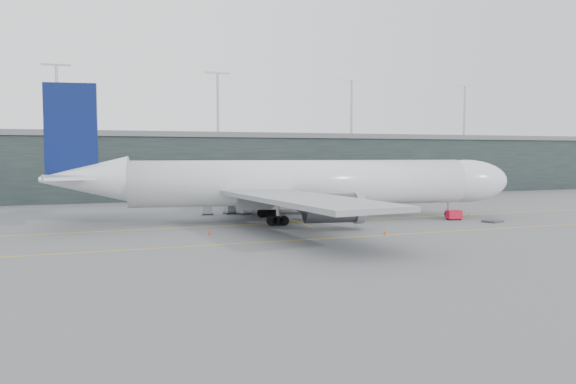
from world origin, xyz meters
name	(u,v)px	position (x,y,z in m)	size (l,w,h in m)	color
ground	(258,221)	(0.00, 0.00, 0.00)	(320.00, 320.00, 0.00)	#55555A
taxiline_a	(266,224)	(0.00, -4.00, 0.01)	(160.00, 0.25, 0.02)	gold
taxiline_b	(307,240)	(0.00, -20.00, 0.01)	(160.00, 0.25, 0.02)	gold
taxiline_lead_main	(252,208)	(5.00, 20.00, 0.01)	(0.25, 60.00, 0.02)	gold
terminal	(190,164)	(0.00, 58.00, 7.62)	(240.00, 36.00, 29.00)	black
main_aircraft	(297,184)	(5.69, -2.02, 5.73)	(72.62, 67.44, 20.42)	silver
jet_bridge	(357,180)	(28.72, 22.78, 4.86)	(20.15, 43.58, 6.49)	#2C2C32
gse_cart	(454,215)	(29.14, -9.44, 0.83)	(2.40, 1.74, 1.50)	red
baggage_dolly	(493,221)	(32.91, -13.85, 0.17)	(2.80, 2.24, 0.28)	#38383D
uld_a	(208,209)	(-5.58, 11.06, 0.91)	(2.19, 1.89, 1.74)	#3A3A3F
uld_b	(230,208)	(-1.66, 11.16, 0.96)	(2.39, 2.11, 1.84)	#3A3A3F
uld_c	(244,208)	(0.40, 9.41, 1.07)	(2.70, 2.41, 2.04)	#3A3A3F
cone_nose	(469,214)	(35.29, -5.37, 0.31)	(0.39, 0.39, 0.61)	orange
cone_wing_stbd	(385,232)	(10.86, -19.79, 0.32)	(0.40, 0.40, 0.63)	#CD450B
cone_wing_port	(280,210)	(7.65, 11.76, 0.36)	(0.45, 0.45, 0.72)	#CC4C0B
cone_tail	(209,233)	(-10.35, -12.19, 0.33)	(0.41, 0.41, 0.66)	#DD4A0C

